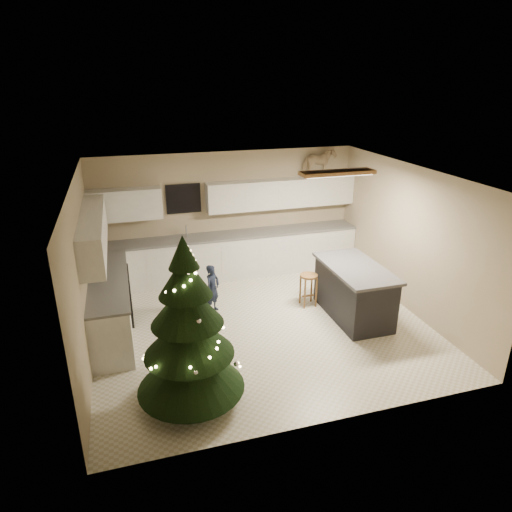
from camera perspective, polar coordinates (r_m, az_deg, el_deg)
The scene contains 8 objects.
ground_plane at distance 7.96m, azimuth 0.73°, elevation -8.62°, with size 5.50×5.50×0.00m, color silver.
room_shell at distance 7.25m, azimuth 0.96°, elevation 3.46°, with size 5.52×5.02×2.61m.
cabinetry at distance 8.90m, azimuth -8.03°, elevation -0.02°, with size 5.50×3.20×2.00m.
island at distance 8.22m, azimuth 12.12°, elevation -4.33°, with size 0.90×1.70×0.95m.
bar_stool at distance 8.47m, azimuth 6.59°, elevation -3.29°, with size 0.32×0.32×0.62m.
christmas_tree at distance 5.86m, azimuth -8.43°, elevation -10.09°, with size 1.44×1.40×2.31m.
toddler at distance 8.23m, azimuth -5.45°, elevation -4.09°, with size 0.33×0.22×0.90m, color black.
rocking_horse at distance 9.91m, azimuth 7.85°, elevation 11.52°, with size 0.69×0.34×0.60m.
Camera 1 is at (-2.07, -6.57, 3.99)m, focal length 32.00 mm.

